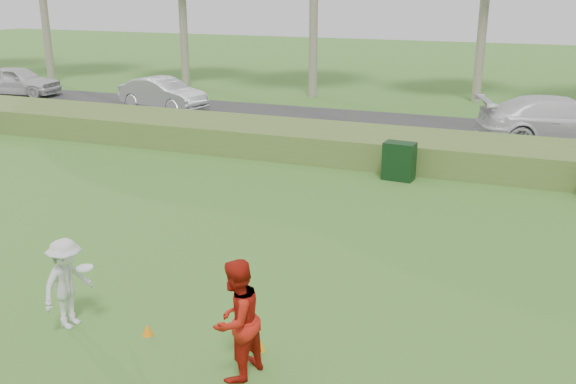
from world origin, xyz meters
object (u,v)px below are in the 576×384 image
at_px(cone_yellow, 259,344).
at_px(car_left, 18,81).
at_px(player_red, 236,320).
at_px(utility_cabinet, 399,161).
at_px(player_white, 67,283).
at_px(car_mid, 163,93).
at_px(cone_orange, 148,330).
at_px(car_right, 561,121).

height_order(cone_yellow, car_left, car_left).
bearing_deg(player_red, utility_cabinet, -167.95).
xyz_separation_m(player_white, cone_yellow, (3.29, 0.44, -0.67)).
xyz_separation_m(player_white, car_mid, (-9.01, 17.55, -0.01)).
relative_size(cone_orange, car_mid, 0.05).
height_order(player_red, cone_orange, player_red).
xyz_separation_m(player_white, utility_cabinet, (3.40, 10.54, -0.23)).
bearing_deg(car_left, player_red, -137.69).
distance_m(player_white, car_right, 18.55).
bearing_deg(car_right, player_red, 147.50).
bearing_deg(utility_cabinet, cone_yellow, -85.01).
xyz_separation_m(player_white, car_left, (-18.04, 18.19, 0.02)).
bearing_deg(car_right, cone_yellow, 146.90).
bearing_deg(cone_yellow, utility_cabinet, 89.42).
xyz_separation_m(player_white, car_right, (7.90, 16.79, 0.12)).
xyz_separation_m(player_red, car_mid, (-12.29, 17.86, -0.15)).
bearing_deg(car_right, player_white, 137.44).
bearing_deg(utility_cabinet, player_white, -102.28).
bearing_deg(player_white, car_left, 50.55).
relative_size(player_white, cone_yellow, 6.89).
distance_m(cone_orange, utility_cabinet, 10.55).
distance_m(cone_orange, car_left, 26.49).
relative_size(cone_orange, car_left, 0.05).
relative_size(cone_orange, cone_yellow, 0.89).
distance_m(utility_cabinet, car_mid, 14.25).
relative_size(player_red, utility_cabinet, 1.65).
xyz_separation_m(car_left, car_right, (25.94, -1.41, 0.10)).
relative_size(player_white, utility_cabinet, 1.40).
relative_size(cone_yellow, utility_cabinet, 0.20).
relative_size(utility_cabinet, car_mid, 0.26).
xyz_separation_m(cone_orange, utility_cabinet, (2.01, 10.34, 0.46)).
bearing_deg(car_mid, utility_cabinet, -107.03).
height_order(player_red, car_mid, player_red).
xyz_separation_m(cone_yellow, car_right, (4.61, 16.34, 0.79)).
xyz_separation_m(cone_yellow, utility_cabinet, (0.10, 10.10, 0.45)).
bearing_deg(car_left, car_mid, -100.81).
relative_size(cone_yellow, car_mid, 0.05).
distance_m(car_left, car_right, 25.98).
bearing_deg(cone_yellow, player_white, -172.34).
height_order(utility_cabinet, car_left, car_left).
bearing_deg(car_left, car_right, -99.83).
relative_size(player_white, car_mid, 0.36).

